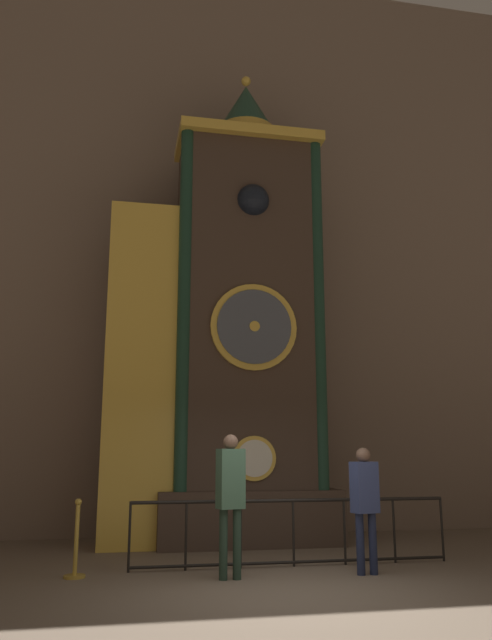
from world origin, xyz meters
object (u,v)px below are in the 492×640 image
object	(u,v)px
clock_tower	(224,330)
visitor_far	(365,498)
visitor_near	(230,491)
stanchion_post	(76,552)

from	to	relation	value
clock_tower	visitor_far	xyz separation A→B (m)	(1.44, -3.16, -2.88)
visitor_near	clock_tower	bearing A→B (deg)	68.77
clock_tower	stanchion_post	world-z (taller)	clock_tower
clock_tower	visitor_far	world-z (taller)	clock_tower
clock_tower	visitor_near	size ratio (longest dim) A/B	5.08
visitor_near	stanchion_post	bearing A→B (deg)	151.44
clock_tower	stanchion_post	bearing A→B (deg)	-132.34
clock_tower	visitor_near	bearing A→B (deg)	-97.52
stanchion_post	visitor_far	bearing A→B (deg)	-8.25
clock_tower	visitor_far	distance (m)	4.52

